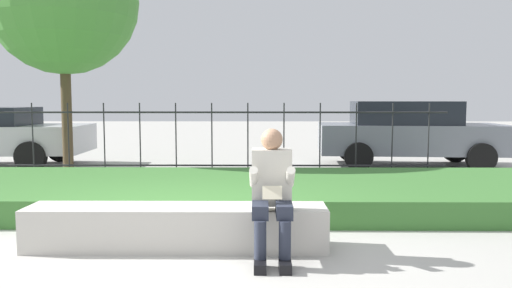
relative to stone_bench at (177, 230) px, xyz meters
The scene contains 7 objects.
ground_plane 0.20m from the stone_bench, behind, with size 60.00×60.00×0.00m, color #B2AFA8.
stone_bench is the anchor object (origin of this frame).
person_seated_reader 1.11m from the stone_bench, 17.11° to the right, with size 0.42×0.73×1.23m.
grass_berm 2.18m from the stone_bench, 91.46° to the left, with size 10.67×2.95×0.33m.
iron_fence 4.28m from the stone_bench, 90.75° to the left, with size 8.67×0.03×1.45m.
car_parked_right 7.67m from the stone_bench, 56.58° to the left, with size 4.20×2.14×1.47m.
tree_behind_fence 6.80m from the stone_bench, 121.12° to the left, with size 2.95×2.95×4.97m.
Camera 1 is at (0.91, -4.96, 1.51)m, focal length 35.00 mm.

